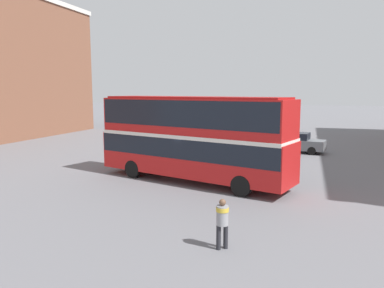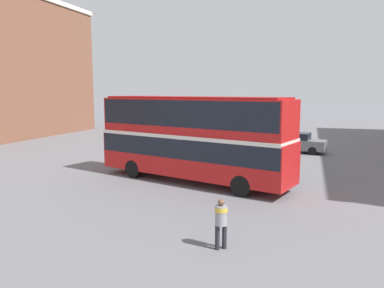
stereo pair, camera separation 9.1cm
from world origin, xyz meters
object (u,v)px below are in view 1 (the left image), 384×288
at_px(double_decker_bus, 192,134).
at_px(parked_car_kerb_far, 295,142).
at_px(pedestrian_foreground, 222,219).
at_px(parked_car_kerb_near, 181,136).

height_order(double_decker_bus, parked_car_kerb_far, double_decker_bus).
xyz_separation_m(double_decker_bus, pedestrian_foreground, (3.56, -8.23, -1.68)).
bearing_deg(pedestrian_foreground, parked_car_kerb_far, -42.39).
xyz_separation_m(parked_car_kerb_near, parked_car_kerb_far, (10.45, -1.45, 0.01)).
bearing_deg(parked_car_kerb_far, parked_car_kerb_near, -177.97).
height_order(double_decker_bus, parked_car_kerb_near, double_decker_bus).
bearing_deg(parked_car_kerb_near, parked_car_kerb_far, 171.35).
bearing_deg(double_decker_bus, parked_car_kerb_near, 128.40).
relative_size(pedestrian_foreground, parked_car_kerb_near, 0.41).
bearing_deg(parked_car_kerb_far, pedestrian_foreground, -84.40).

